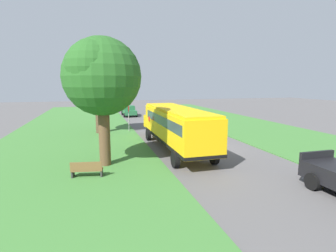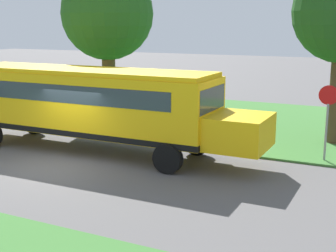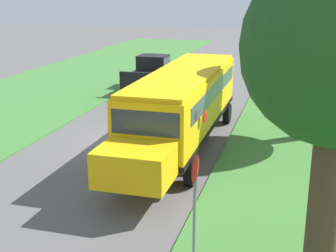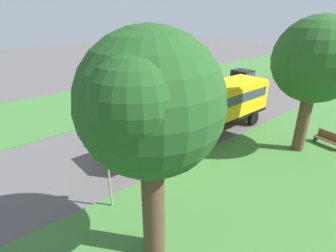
{
  "view_description": "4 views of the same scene",
  "coord_description": "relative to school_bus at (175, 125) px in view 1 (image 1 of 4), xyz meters",
  "views": [
    {
      "loc": [
        -7.96,
        -18.29,
        4.9
      ],
      "look_at": [
        -2.44,
        1.18,
        1.62
      ],
      "focal_mm": 28.0,
      "sensor_mm": 36.0,
      "label": 1
    },
    {
      "loc": [
        12.19,
        10.26,
        4.79
      ],
      "look_at": [
        -0.16,
        4.2,
        1.79
      ],
      "focal_mm": 50.0,
      "sensor_mm": 36.0,
      "label": 2
    },
    {
      "loc": [
        -6.73,
        18.08,
        6.42
      ],
      "look_at": [
        -2.2,
        2.05,
        1.48
      ],
      "focal_mm": 50.0,
      "sensor_mm": 36.0,
      "label": 3
    },
    {
      "loc": [
        -12.79,
        12.22,
        7.48
      ],
      "look_at": [
        -1.38,
        2.28,
        1.0
      ],
      "focal_mm": 28.0,
      "sensor_mm": 36.0,
      "label": 4
    }
  ],
  "objects": [
    {
      "name": "car_green_middle",
      "position": [
        -0.56,
        21.93,
        -1.05
      ],
      "size": [
        2.02,
        4.4,
        1.56
      ],
      "color": "#236038",
      "rests_on": "ground"
    },
    {
      "name": "ground_plane",
      "position": [
        2.24,
        0.13,
        -1.92
      ],
      "size": [
        120.0,
        120.0,
        0.0
      ],
      "primitive_type": "plane",
      "color": "#565454"
    },
    {
      "name": "stop_sign",
      "position": [
        -2.36,
        8.34,
        -0.19
      ],
      "size": [
        0.08,
        0.68,
        2.74
      ],
      "color": "gray",
      "rests_on": "ground"
    },
    {
      "name": "oak_tree_roadside_mid",
      "position": [
        -5.35,
        8.47,
        3.34
      ],
      "size": [
        4.03,
        4.03,
        7.31
      ],
      "color": "#4C3826",
      "rests_on": "ground"
    },
    {
      "name": "oak_tree_beside_bus",
      "position": [
        -5.3,
        -2.66,
        3.43
      ],
      "size": [
        4.48,
        4.48,
        7.54
      ],
      "color": "brown",
      "rests_on": "ground"
    },
    {
      "name": "park_bench",
      "position": [
        -6.22,
        -4.4,
        -1.45
      ],
      "size": [
        1.66,
        0.76,
        0.92
      ],
      "color": "brown",
      "rests_on": "ground"
    },
    {
      "name": "grass_far_side",
      "position": [
        11.24,
        0.13,
        -1.89
      ],
      "size": [
        10.0,
        80.0,
        0.07
      ],
      "primitive_type": "cube",
      "color": "#3D7533",
      "rests_on": "ground"
    },
    {
      "name": "school_bus",
      "position": [
        0.0,
        0.0,
        0.0
      ],
      "size": [
        2.85,
        12.42,
        3.16
      ],
      "color": "yellow",
      "rests_on": "ground"
    },
    {
      "name": "car_red_nearest",
      "position": [
        5.04,
        16.2,
        -1.05
      ],
      "size": [
        2.02,
        4.4,
        1.56
      ],
      "color": "#B21E1E",
      "rests_on": "ground"
    },
    {
      "name": "grass_verge",
      "position": [
        -7.76,
        0.13,
        -1.88
      ],
      "size": [
        12.0,
        80.0,
        0.08
      ],
      "primitive_type": "cube",
      "color": "#3D7533",
      "rests_on": "ground"
    }
  ]
}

